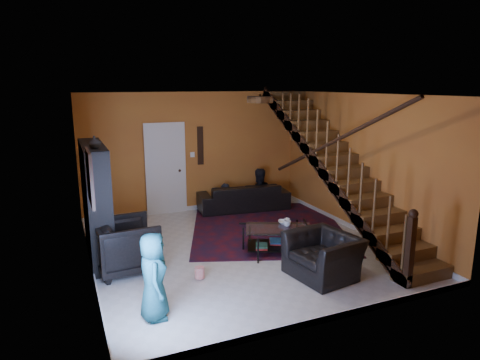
% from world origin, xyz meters
% --- Properties ---
extents(floor, '(5.50, 5.50, 0.00)m').
position_xyz_m(floor, '(0.00, 0.00, 0.00)').
color(floor, beige).
rests_on(floor, ground).
extents(room, '(5.50, 5.50, 5.50)m').
position_xyz_m(room, '(-1.33, 1.33, 0.05)').
color(room, '#BA7329').
rests_on(room, ground).
extents(staircase, '(0.95, 5.02, 3.18)m').
position_xyz_m(staircase, '(2.12, -0.00, 1.40)').
color(staircase, brown).
rests_on(staircase, floor).
extents(bookshelf, '(0.35, 1.80, 2.00)m').
position_xyz_m(bookshelf, '(-2.40, 0.60, 0.96)').
color(bookshelf, black).
rests_on(bookshelf, floor).
extents(door, '(0.82, 0.05, 2.05)m').
position_xyz_m(door, '(-0.70, 2.73, 1.02)').
color(door, silver).
rests_on(door, floor).
extents(framed_picture, '(0.04, 0.74, 0.74)m').
position_xyz_m(framed_picture, '(-2.57, -0.90, 1.75)').
color(framed_picture, maroon).
rests_on(framed_picture, room).
extents(wall_hanging, '(0.14, 0.03, 0.90)m').
position_xyz_m(wall_hanging, '(0.15, 2.73, 1.55)').
color(wall_hanging, black).
rests_on(wall_hanging, room).
extents(ceiling_fixture, '(0.40, 0.40, 0.10)m').
position_xyz_m(ceiling_fixture, '(0.00, -0.80, 2.74)').
color(ceiling_fixture, '#3F2814').
rests_on(ceiling_fixture, room).
extents(rug, '(4.10, 4.36, 0.02)m').
position_xyz_m(rug, '(1.01, 0.88, 0.01)').
color(rug, '#450C13').
rests_on(rug, floor).
extents(sofa, '(2.24, 1.09, 0.63)m').
position_xyz_m(sofa, '(1.06, 2.30, 0.32)').
color(sofa, black).
rests_on(sofa, floor).
extents(armchair_left, '(1.01, 0.99, 0.87)m').
position_xyz_m(armchair_left, '(-2.05, -0.17, 0.43)').
color(armchair_left, black).
rests_on(armchair_left, floor).
extents(armchair_right, '(1.06, 1.17, 0.68)m').
position_xyz_m(armchair_right, '(0.76, -1.57, 0.34)').
color(armchair_right, black).
rests_on(armchair_right, floor).
extents(person_adult_a, '(0.44, 0.31, 1.13)m').
position_xyz_m(person_adult_a, '(0.61, 2.35, 0.12)').
color(person_adult_a, black).
rests_on(person_adult_a, sofa).
extents(person_adult_b, '(0.74, 0.60, 1.42)m').
position_xyz_m(person_adult_b, '(1.50, 2.35, 0.26)').
color(person_adult_b, black).
rests_on(person_adult_b, sofa).
extents(person_child, '(0.43, 0.61, 1.16)m').
position_xyz_m(person_child, '(-1.95, -1.78, 0.58)').
color(person_child, '#18545C').
rests_on(person_child, armchair_left).
extents(coffee_table, '(1.36, 1.11, 0.45)m').
position_xyz_m(coffee_table, '(0.59, -0.42, 0.26)').
color(coffee_table, black).
rests_on(coffee_table, floor).
extents(cup_a, '(0.18, 0.18, 0.11)m').
position_xyz_m(cup_a, '(0.77, -0.38, 0.50)').
color(cup_a, '#999999').
rests_on(cup_a, coffee_table).
extents(cup_b, '(0.11, 0.11, 0.09)m').
position_xyz_m(cup_b, '(0.86, -0.23, 0.50)').
color(cup_b, '#999999').
rests_on(cup_b, coffee_table).
extents(bowl, '(0.31, 0.31, 0.06)m').
position_xyz_m(bowl, '(0.80, -0.24, 0.48)').
color(bowl, '#999999').
rests_on(bowl, coffee_table).
extents(vase, '(0.18, 0.18, 0.19)m').
position_xyz_m(vase, '(-2.41, 0.10, 2.10)').
color(vase, '#999999').
rests_on(vase, bookshelf).
extents(popcorn_bucket, '(0.16, 0.16, 0.17)m').
position_xyz_m(popcorn_bucket, '(-1.07, -0.92, 0.11)').
color(popcorn_bucket, red).
rests_on(popcorn_bucket, rug).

